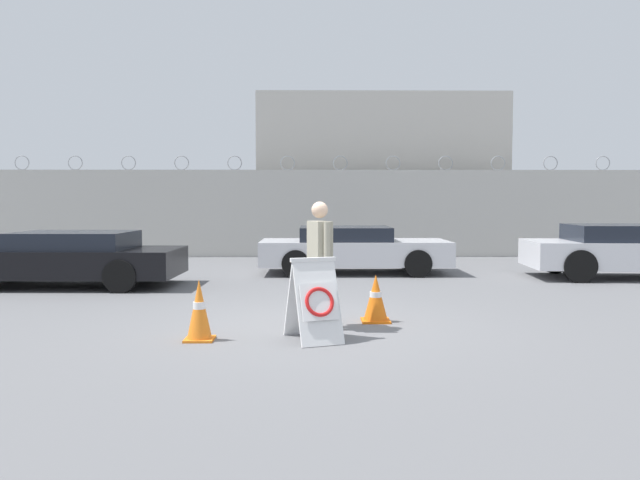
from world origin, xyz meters
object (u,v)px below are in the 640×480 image
(barricade_sign, at_px, (314,299))
(parked_car_far_side, at_px, (627,250))
(traffic_cone_near, at_px, (376,298))
(security_guard, at_px, (320,258))
(traffic_cone_mid, at_px, (199,310))
(parked_car_front_coupe, at_px, (66,258))
(parked_car_rear_sedan, at_px, (352,249))

(barricade_sign, distance_m, parked_car_far_side, 9.58)
(barricade_sign, height_order, traffic_cone_near, barricade_sign)
(security_guard, xyz_separation_m, parked_car_far_side, (7.10, 5.57, -0.34))
(security_guard, bearing_deg, parked_car_far_side, -72.60)
(barricade_sign, xyz_separation_m, security_guard, (0.08, 0.77, 0.46))
(traffic_cone_mid, relative_size, parked_car_far_side, 0.17)
(barricade_sign, bearing_deg, traffic_cone_near, 34.68)
(parked_car_front_coupe, bearing_deg, barricade_sign, 136.30)
(parked_car_rear_sedan, bearing_deg, traffic_cone_mid, -108.02)
(traffic_cone_mid, xyz_separation_m, parked_car_far_side, (8.63, 6.31, 0.25))
(barricade_sign, bearing_deg, parked_car_front_coupe, 116.07)
(security_guard, bearing_deg, traffic_cone_mid, 94.96)
(traffic_cone_mid, height_order, parked_car_front_coupe, parked_car_front_coupe)
(barricade_sign, relative_size, parked_car_far_side, 0.23)
(traffic_cone_mid, distance_m, parked_car_rear_sedan, 7.80)
(traffic_cone_near, relative_size, parked_car_far_side, 0.15)
(traffic_cone_near, distance_m, parked_car_rear_sedan, 6.22)
(traffic_cone_mid, bearing_deg, barricade_sign, -1.10)
(traffic_cone_near, height_order, traffic_cone_mid, traffic_cone_mid)
(parked_car_rear_sedan, bearing_deg, parked_car_front_coupe, -158.99)
(parked_car_front_coupe, distance_m, parked_car_rear_sedan, 6.52)
(barricade_sign, bearing_deg, parked_car_far_side, 22.38)
(security_guard, relative_size, parked_car_rear_sedan, 0.38)
(security_guard, distance_m, parked_car_far_side, 9.03)
(security_guard, relative_size, parked_car_far_side, 0.38)
(parked_car_front_coupe, xyz_separation_m, parked_car_far_side, (12.31, 1.23, 0.05))
(traffic_cone_near, xyz_separation_m, parked_car_front_coupe, (-6.03, 3.87, 0.24))
(security_guard, distance_m, parked_car_front_coupe, 6.79)
(barricade_sign, bearing_deg, security_guard, 64.91)
(parked_car_front_coupe, bearing_deg, traffic_cone_mid, 127.05)
(traffic_cone_near, distance_m, traffic_cone_mid, 2.65)
(traffic_cone_near, bearing_deg, barricade_sign, -126.25)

